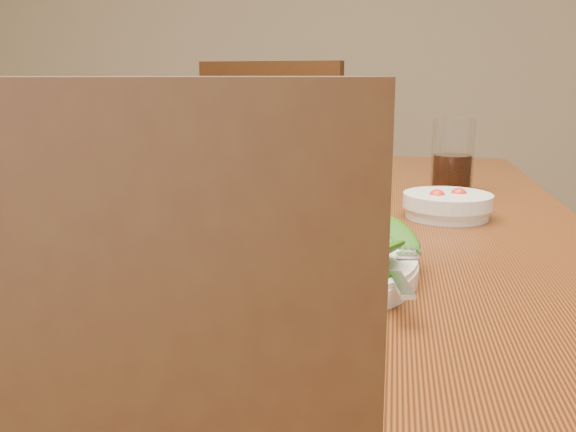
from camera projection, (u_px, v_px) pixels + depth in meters
The scene contains 7 objects.
dining_table at pixel (267, 278), 0.97m from camera, with size 0.90×1.40×0.75m.
chair_far at pixel (289, 215), 1.99m from camera, with size 0.56×0.56×0.98m.
salad_plate at pixel (294, 248), 0.65m from camera, with size 0.27×0.27×0.08m.
bread_plate at pixel (233, 185), 0.99m from camera, with size 0.16×0.16×0.08m.
tomato_bowl at pixel (447, 205), 0.92m from camera, with size 0.13×0.13×0.04m.
drinking_glass at pixel (452, 160), 1.12m from camera, with size 0.07×0.07×0.13m.
napkin_holder at pixel (112, 149), 1.10m from camera, with size 0.12×0.10×0.14m.
Camera 1 is at (0.18, -0.91, 0.95)m, focal length 40.00 mm.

